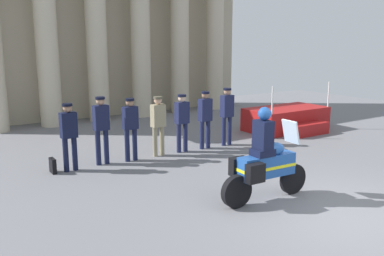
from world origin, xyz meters
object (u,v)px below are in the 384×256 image
reviewing_stand (287,120)px  officer_in_row_0 (69,132)px  officer_in_row_2 (130,124)px  officer_in_row_1 (101,125)px  officer_in_row_5 (205,115)px  officer_in_row_4 (182,118)px  officer_in_row_6 (227,112)px  motorcycle_with_rider (264,163)px  briefcase_on_ground (53,166)px  officer_in_row_3 (158,121)px

reviewing_stand → officer_in_row_0: size_ratio=1.75×
officer_in_row_0 → officer_in_row_2: 1.62m
officer_in_row_0 → officer_in_row_2: (1.62, -0.01, 0.00)m
officer_in_row_0 → officer_in_row_1: officer_in_row_1 is taller
officer_in_row_0 → officer_in_row_5: 4.01m
officer_in_row_1 → officer_in_row_4: bearing=174.9°
officer_in_row_4 → officer_in_row_6: 1.56m
officer_in_row_5 → motorcycle_with_rider: 4.28m
briefcase_on_ground → officer_in_row_2: bearing=-2.4°
officer_in_row_0 → officer_in_row_5: (4.01, -0.02, 0.02)m
officer_in_row_3 → officer_in_row_4: size_ratio=1.00×
officer_in_row_2 → motorcycle_with_rider: (0.96, -4.05, -0.19)m
officer_in_row_1 → officer_in_row_5: size_ratio=1.03×
officer_in_row_3 → motorcycle_with_rider: bearing=88.5°
officer_in_row_2 → officer_in_row_3: officer_in_row_2 is taller
officer_in_row_2 → officer_in_row_5: size_ratio=0.99×
motorcycle_with_rider → officer_in_row_3: bearing=94.3°
officer_in_row_0 → officer_in_row_4: (3.24, 0.02, -0.01)m
motorcycle_with_rider → briefcase_on_ground: bearing=128.7°
reviewing_stand → officer_in_row_6: bearing=-170.7°
officer_in_row_4 → motorcycle_with_rider: size_ratio=0.79×
officer_in_row_0 → officer_in_row_3: bearing=177.6°
reviewing_stand → officer_in_row_2: reviewing_stand is taller
officer_in_row_1 → briefcase_on_ground: (-1.28, -0.02, -0.86)m
officer_in_row_4 → officer_in_row_5: bearing=173.9°
reviewing_stand → officer_in_row_0: reviewing_stand is taller
motorcycle_with_rider → officer_in_row_5: bearing=73.3°
officer_in_row_0 → briefcase_on_ground: bearing=-13.9°
reviewing_stand → motorcycle_with_rider: size_ratio=1.39×
officer_in_row_1 → officer_in_row_6: size_ratio=1.00×
officer_in_row_4 → briefcase_on_ground: officer_in_row_4 is taller
officer_in_row_2 → officer_in_row_5: bearing=176.5°
officer_in_row_6 → briefcase_on_ground: bearing=-4.5°
officer_in_row_2 → motorcycle_with_rider: 4.16m
motorcycle_with_rider → briefcase_on_ground: 5.14m
reviewing_stand → officer_in_row_6: (-3.15, -0.52, 0.65)m
officer_in_row_4 → officer_in_row_6: size_ratio=0.95×
officer_in_row_0 → officer_in_row_6: bearing=176.3°
officer_in_row_2 → officer_in_row_1: bearing=-11.2°
officer_in_row_6 → motorcycle_with_rider: size_ratio=0.84×
officer_in_row_2 → briefcase_on_ground: bearing=-5.5°
officer_in_row_2 → officer_in_row_3: size_ratio=1.01×
officer_in_row_1 → officer_in_row_6: officer_in_row_1 is taller
officer_in_row_3 → briefcase_on_ground: bearing=-4.1°
officer_in_row_5 → briefcase_on_ground: bearing=-4.4°
officer_in_row_1 → officer_in_row_6: (3.93, -0.15, -0.01)m
motorcycle_with_rider → officer_in_row_0: bearing=125.3°
reviewing_stand → officer_in_row_0: (-7.95, -0.47, 0.60)m
reviewing_stand → officer_in_row_3: size_ratio=1.76×
officer_in_row_3 → officer_in_row_5: officer_in_row_5 is taller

